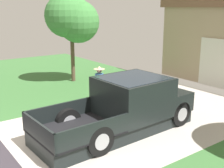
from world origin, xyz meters
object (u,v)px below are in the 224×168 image
object	(u,v)px
pickup_truck	(128,106)
neighbor_tree	(73,18)
handbag	(96,111)
person_with_hat	(99,88)

from	to	relation	value
pickup_truck	neighbor_tree	bearing A→B (deg)	163.89
pickup_truck	handbag	xyz separation A→B (m)	(-1.61, -0.15, -0.60)
pickup_truck	person_with_hat	distance (m)	1.60
neighbor_tree	pickup_truck	bearing A→B (deg)	-14.20
pickup_truck	person_with_hat	bearing A→B (deg)	178.06
handbag	neighbor_tree	bearing A→B (deg)	159.53
pickup_truck	handbag	distance (m)	1.72
person_with_hat	neighbor_tree	distance (m)	5.39
person_with_hat	handbag	world-z (taller)	person_with_hat
person_with_hat	handbag	xyz separation A→B (m)	(-0.02, -0.15, -0.85)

